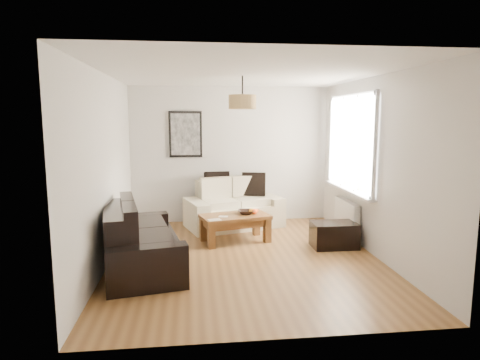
{
  "coord_description": "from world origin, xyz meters",
  "views": [
    {
      "loc": [
        -0.73,
        -5.7,
        1.99
      ],
      "look_at": [
        0.0,
        0.6,
        1.05
      ],
      "focal_mm": 30.97,
      "sensor_mm": 36.0,
      "label": 1
    }
  ],
  "objects": [
    {
      "name": "wall_right",
      "position": [
        1.9,
        0.0,
        1.3
      ],
      "size": [
        0.04,
        4.5,
        2.6
      ],
      "primitive_type": null,
      "color": "silver",
      "rests_on": "floor"
    },
    {
      "name": "cushion_right",
      "position": [
        0.42,
        1.99,
        0.75
      ],
      "size": [
        0.46,
        0.24,
        0.44
      ],
      "primitive_type": "cube",
      "rotation": [
        0.0,
        0.0,
        -0.23
      ],
      "color": "black",
      "rests_on": "loveseat_cream"
    },
    {
      "name": "fruit_bowl",
      "position": [
        0.13,
        0.86,
        0.48
      ],
      "size": [
        0.29,
        0.29,
        0.07
      ],
      "primitive_type": "imported",
      "rotation": [
        0.0,
        0.0,
        -0.09
      ],
      "color": "black",
      "rests_on": "coffee_table"
    },
    {
      "name": "ceiling",
      "position": [
        0.0,
        0.0,
        2.6
      ],
      "size": [
        3.8,
        4.5,
        0.0
      ],
      "primitive_type": null,
      "color": "white",
      "rests_on": "floor"
    },
    {
      "name": "loveseat_cream",
      "position": [
        0.02,
        1.78,
        0.42
      ],
      "size": [
        1.9,
        1.38,
        0.85
      ],
      "primitive_type": null,
      "rotation": [
        0.0,
        0.0,
        0.29
      ],
      "color": "#C0B89B",
      "rests_on": "floor"
    },
    {
      "name": "ottoman",
      "position": [
        1.45,
        0.34,
        0.2
      ],
      "size": [
        0.69,
        0.45,
        0.39
      ],
      "primitive_type": "cube",
      "rotation": [
        0.0,
        0.0,
        -0.0
      ],
      "color": "black",
      "rests_on": "floor"
    },
    {
      "name": "radiator",
      "position": [
        1.82,
        0.8,
        0.38
      ],
      "size": [
        0.1,
        0.9,
        0.52
      ],
      "primitive_type": "cube",
      "color": "white",
      "rests_on": "wall_right"
    },
    {
      "name": "sofa_leather",
      "position": [
        -1.43,
        -0.2,
        0.42
      ],
      "size": [
        1.29,
        2.07,
        0.83
      ],
      "primitive_type": null,
      "rotation": [
        0.0,
        0.0,
        1.76
      ],
      "color": "black",
      "rests_on": "floor"
    },
    {
      "name": "coffee_table",
      "position": [
        -0.06,
        0.82,
        0.22
      ],
      "size": [
        1.2,
        0.84,
        0.44
      ],
      "primitive_type": null,
      "rotation": [
        0.0,
        0.0,
        0.25
      ],
      "color": "brown",
      "rests_on": "floor"
    },
    {
      "name": "pendant_shade",
      "position": [
        0.0,
        0.3,
        2.23
      ],
      "size": [
        0.4,
        0.4,
        0.2
      ],
      "primitive_type": "cylinder",
      "color": "tan",
      "rests_on": "ceiling"
    },
    {
      "name": "poster",
      "position": [
        -0.85,
        2.22,
        1.7
      ],
      "size": [
        0.62,
        0.04,
        0.87
      ],
      "primitive_type": null,
      "color": "black",
      "rests_on": "wall_back"
    },
    {
      "name": "floor",
      "position": [
        0.0,
        0.0,
        0.0
      ],
      "size": [
        4.5,
        4.5,
        0.0
      ],
      "primitive_type": "plane",
      "color": "brown",
      "rests_on": "ground"
    },
    {
      "name": "window_bay",
      "position": [
        1.86,
        0.8,
        1.6
      ],
      "size": [
        0.14,
        1.9,
        1.6
      ],
      "primitive_type": null,
      "color": "white",
      "rests_on": "wall_right"
    },
    {
      "name": "papers",
      "position": [
        -0.41,
        0.53,
        0.45
      ],
      "size": [
        0.22,
        0.18,
        0.01
      ],
      "primitive_type": "cube",
      "rotation": [
        0.0,
        0.0,
        0.29
      ],
      "color": "beige",
      "rests_on": "coffee_table"
    },
    {
      "name": "orange_b",
      "position": [
        0.31,
        0.9,
        0.48
      ],
      "size": [
        0.07,
        0.07,
        0.07
      ],
      "primitive_type": "sphere",
      "rotation": [
        0.0,
        0.0,
        0.12
      ],
      "color": "#ED5514",
      "rests_on": "fruit_bowl"
    },
    {
      "name": "wall_left",
      "position": [
        -1.9,
        0.0,
        1.3
      ],
      "size": [
        0.04,
        4.5,
        2.6
      ],
      "primitive_type": null,
      "color": "silver",
      "rests_on": "floor"
    },
    {
      "name": "cushion_left",
      "position": [
        -0.28,
        1.99,
        0.77
      ],
      "size": [
        0.48,
        0.18,
        0.47
      ],
      "primitive_type": "cube",
      "rotation": [
        0.0,
        0.0,
        0.08
      ],
      "color": "black",
      "rests_on": "loveseat_cream"
    },
    {
      "name": "orange_a",
      "position": [
        0.27,
        0.87,
        0.48
      ],
      "size": [
        0.1,
        0.1,
        0.09
      ],
      "primitive_type": "sphere",
      "rotation": [
        0.0,
        0.0,
        -0.11
      ],
      "color": "#FC4E15",
      "rests_on": "fruit_bowl"
    },
    {
      "name": "orange_c",
      "position": [
        0.23,
        0.9,
        0.48
      ],
      "size": [
        0.11,
        0.11,
        0.09
      ],
      "primitive_type": "sphere",
      "rotation": [
        0.0,
        0.0,
        0.29
      ],
      "color": "orange",
      "rests_on": "fruit_bowl"
    },
    {
      "name": "wall_front",
      "position": [
        0.0,
        -2.25,
        1.3
      ],
      "size": [
        3.8,
        0.04,
        2.6
      ],
      "primitive_type": null,
      "color": "silver",
      "rests_on": "floor"
    },
    {
      "name": "wall_back",
      "position": [
        0.0,
        2.25,
        1.3
      ],
      "size": [
        3.8,
        0.04,
        2.6
      ],
      "primitive_type": null,
      "color": "silver",
      "rests_on": "floor"
    }
  ]
}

